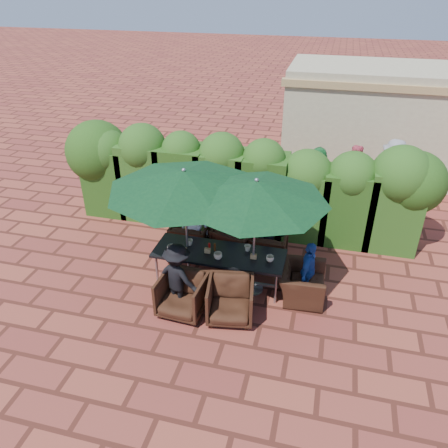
% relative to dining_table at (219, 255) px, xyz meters
% --- Properties ---
extents(ground, '(80.00, 80.00, 0.00)m').
position_rel_dining_table_xyz_m(ground, '(-0.06, 0.07, -0.68)').
color(ground, brown).
rests_on(ground, ground).
extents(dining_table, '(2.62, 0.90, 0.75)m').
position_rel_dining_table_xyz_m(dining_table, '(0.00, 0.00, 0.00)').
color(dining_table, black).
rests_on(dining_table, ground).
extents(umbrella_left, '(2.97, 2.97, 2.46)m').
position_rel_dining_table_xyz_m(umbrella_left, '(-0.68, 0.06, 1.54)').
color(umbrella_left, gray).
rests_on(umbrella_left, ground).
extents(umbrella_right, '(2.69, 2.69, 2.46)m').
position_rel_dining_table_xyz_m(umbrella_right, '(0.70, -0.05, 1.54)').
color(umbrella_right, gray).
rests_on(umbrella_right, ground).
extents(chair_far_left, '(0.82, 0.77, 0.84)m').
position_rel_dining_table_xyz_m(chair_far_left, '(-0.92, 0.97, -0.26)').
color(chair_far_left, black).
rests_on(chair_far_left, ground).
extents(chair_far_mid, '(1.04, 1.00, 0.87)m').
position_rel_dining_table_xyz_m(chair_far_mid, '(0.11, 1.01, -0.24)').
color(chair_far_mid, black).
rests_on(chair_far_mid, ground).
extents(chair_far_right, '(0.77, 0.73, 0.79)m').
position_rel_dining_table_xyz_m(chair_far_right, '(0.84, 1.04, -0.28)').
color(chair_far_right, black).
rests_on(chair_far_right, ground).
extents(chair_near_left, '(0.88, 0.83, 0.85)m').
position_rel_dining_table_xyz_m(chair_near_left, '(-0.44, -1.01, -0.25)').
color(chair_near_left, black).
rests_on(chair_near_left, ground).
extents(chair_near_right, '(0.94, 0.90, 0.85)m').
position_rel_dining_table_xyz_m(chair_near_right, '(0.46, -0.94, -0.25)').
color(chair_near_right, black).
rests_on(chair_near_right, ground).
extents(chair_end_right, '(0.69, 1.01, 0.86)m').
position_rel_dining_table_xyz_m(chair_end_right, '(1.68, -0.01, -0.25)').
color(chair_end_right, black).
rests_on(chair_end_right, ground).
extents(adult_far_left, '(0.70, 0.48, 1.32)m').
position_rel_dining_table_xyz_m(adult_far_left, '(-0.79, 0.87, -0.02)').
color(adult_far_left, white).
rests_on(adult_far_left, ground).
extents(adult_far_mid, '(0.50, 0.42, 1.28)m').
position_rel_dining_table_xyz_m(adult_far_mid, '(0.02, 0.88, -0.04)').
color(adult_far_mid, '#1B4193').
rests_on(adult_far_mid, ground).
extents(adult_far_right, '(0.70, 0.50, 1.32)m').
position_rel_dining_table_xyz_m(adult_far_right, '(0.85, 1.00, -0.02)').
color(adult_far_right, black).
rests_on(adult_far_right, ground).
extents(adult_near_left, '(0.96, 0.65, 1.38)m').
position_rel_dining_table_xyz_m(adult_near_left, '(-0.55, -0.90, 0.01)').
color(adult_near_left, black).
rests_on(adult_near_left, ground).
extents(adult_end_right, '(0.48, 0.77, 1.22)m').
position_rel_dining_table_xyz_m(adult_end_right, '(1.77, 0.01, -0.07)').
color(adult_end_right, '#1B4193').
rests_on(adult_end_right, ground).
extents(child_left, '(0.36, 0.31, 0.88)m').
position_rel_dining_table_xyz_m(child_left, '(-0.35, 0.99, -0.23)').
color(child_left, '#D44B61').
rests_on(child_left, ground).
extents(child_right, '(0.34, 0.29, 0.84)m').
position_rel_dining_table_xyz_m(child_right, '(0.41, 1.01, -0.26)').
color(child_right, '#8E50AF').
rests_on(child_right, ground).
extents(pedestrian_a, '(1.52, 0.56, 1.62)m').
position_rel_dining_table_xyz_m(pedestrian_a, '(1.63, 4.14, 0.13)').
color(pedestrian_a, '#217B36').
rests_on(pedestrian_a, ground).
extents(pedestrian_b, '(0.82, 0.55, 1.62)m').
position_rel_dining_table_xyz_m(pedestrian_b, '(2.55, 4.56, 0.13)').
color(pedestrian_b, '#D44B61').
rests_on(pedestrian_b, ground).
extents(pedestrian_c, '(1.31, 0.92, 1.87)m').
position_rel_dining_table_xyz_m(pedestrian_c, '(3.54, 4.49, 0.26)').
color(pedestrian_c, gray).
rests_on(pedestrian_c, ground).
extents(cup_a, '(0.17, 0.17, 0.13)m').
position_rel_dining_table_xyz_m(cup_a, '(-0.94, -0.19, 0.14)').
color(cup_a, beige).
rests_on(cup_a, dining_table).
extents(cup_b, '(0.13, 0.13, 0.13)m').
position_rel_dining_table_xyz_m(cup_b, '(-0.65, 0.11, 0.14)').
color(cup_b, beige).
rests_on(cup_b, dining_table).
extents(cup_c, '(0.17, 0.17, 0.13)m').
position_rel_dining_table_xyz_m(cup_c, '(0.04, -0.22, 0.14)').
color(cup_c, beige).
rests_on(cup_c, dining_table).
extents(cup_d, '(0.13, 0.13, 0.12)m').
position_rel_dining_table_xyz_m(cup_d, '(0.53, 0.20, 0.14)').
color(cup_d, beige).
rests_on(cup_d, dining_table).
extents(cup_e, '(0.15, 0.15, 0.12)m').
position_rel_dining_table_xyz_m(cup_e, '(1.03, -0.05, 0.13)').
color(cup_e, beige).
rests_on(cup_e, dining_table).
extents(ketchup_bottle, '(0.04, 0.04, 0.17)m').
position_rel_dining_table_xyz_m(ketchup_bottle, '(-0.21, 0.02, 0.16)').
color(ketchup_bottle, '#B20C0A').
rests_on(ketchup_bottle, dining_table).
extents(sauce_bottle, '(0.04, 0.04, 0.17)m').
position_rel_dining_table_xyz_m(sauce_bottle, '(-0.10, 0.04, 0.16)').
color(sauce_bottle, '#4C230C').
rests_on(sauce_bottle, dining_table).
extents(serving_tray, '(0.35, 0.25, 0.02)m').
position_rel_dining_table_xyz_m(serving_tray, '(-0.84, -0.14, 0.08)').
color(serving_tray, '#9F784D').
rests_on(serving_tray, dining_table).
extents(number_block_left, '(0.12, 0.06, 0.10)m').
position_rel_dining_table_xyz_m(number_block_left, '(-0.22, -0.07, 0.12)').
color(number_block_left, tan).
rests_on(number_block_left, dining_table).
extents(number_block_right, '(0.12, 0.06, 0.10)m').
position_rel_dining_table_xyz_m(number_block_right, '(0.70, -0.04, 0.12)').
color(number_block_right, tan).
rests_on(number_block_right, dining_table).
extents(hedge_wall, '(9.10, 1.60, 2.45)m').
position_rel_dining_table_xyz_m(hedge_wall, '(-0.16, 2.39, 0.66)').
color(hedge_wall, '#1E3D10').
rests_on(hedge_wall, ground).
extents(building, '(6.20, 3.08, 3.20)m').
position_rel_dining_table_xyz_m(building, '(3.44, 7.06, 0.93)').
color(building, '#C4B991').
rests_on(building, ground).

